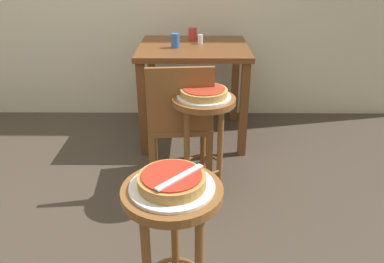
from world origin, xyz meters
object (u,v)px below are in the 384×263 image
stool_middle (204,126)px  cup_far_edge (193,34)px  serving_plate_middle (204,97)px  condiment_shaker (200,39)px  pizza_server_knife (180,177)px  dining_table (193,62)px  pizza_foreground (172,180)px  cup_near_edge (175,41)px  pizza_middle (204,92)px  stool_foreground (173,228)px  serving_plate_foreground (172,187)px  wooden_chair (180,121)px

stool_middle → cup_far_edge: cup_far_edge is taller
serving_plate_middle → condiment_shaker: condiment_shaker is taller
cup_far_edge → pizza_server_knife: (-0.03, -2.04, -0.09)m
dining_table → cup_far_edge: 0.27m
pizza_foreground → cup_near_edge: cup_near_edge is taller
cup_far_edge → cup_near_edge: bearing=-115.5°
pizza_middle → pizza_server_knife: 0.96m
stool_foreground → dining_table: bearing=87.8°
stool_middle → cup_near_edge: 0.91m
serving_plate_foreground → pizza_middle: 0.94m
stool_foreground → serving_plate_foreground: serving_plate_foreground is taller
stool_foreground → dining_table: dining_table is taller
serving_plate_foreground → condiment_shaker: (0.12, 1.89, 0.13)m
stool_foreground → cup_near_edge: bearing=92.3°
stool_middle → wooden_chair: bearing=137.6°
stool_middle → serving_plate_middle: bearing=0.0°
pizza_foreground → dining_table: dining_table is taller
stool_foreground → pizza_server_knife: bearing=-33.7°
pizza_middle → dining_table: 0.89m
serving_plate_middle → cup_far_edge: (-0.07, 1.09, 0.15)m
stool_middle → serving_plate_middle: 0.18m
pizza_middle → condiment_shaker: size_ratio=3.86×
serving_plate_foreground → dining_table: dining_table is taller
serving_plate_middle → pizza_server_knife: (-0.10, -0.95, 0.06)m
stool_foreground → pizza_foreground: size_ratio=2.74×
pizza_foreground → stool_middle: 0.96m
dining_table → condiment_shaker: condiment_shaker is taller
pizza_foreground → stool_middle: bearing=81.8°
serving_plate_middle → wooden_chair: size_ratio=0.37×
cup_near_edge → condiment_shaker: cup_near_edge is taller
serving_plate_middle → dining_table: 0.89m
wooden_chair → pizza_server_knife: (0.04, -1.09, 0.27)m
dining_table → pizza_server_knife: (-0.04, -1.84, 0.09)m
dining_table → wooden_chair: wooden_chair is taller
stool_foreground → serving_plate_middle: bearing=81.8°
stool_middle → stool_foreground: bearing=-98.2°
pizza_foreground → condiment_shaker: size_ratio=3.47×
serving_plate_middle → pizza_middle: 0.03m
stool_middle → dining_table: bearing=94.2°
stool_middle → pizza_server_knife: size_ratio=3.07×
stool_middle → dining_table: size_ratio=0.79×
serving_plate_middle → stool_middle: bearing=0.0°
pizza_foreground → dining_table: bearing=87.8°
stool_middle → condiment_shaker: size_ratio=9.51×
dining_table → serving_plate_foreground: bearing=-92.2°
pizza_middle → condiment_shaker: condiment_shaker is taller
serving_plate_foreground → pizza_foreground: (-0.00, 0.00, 0.03)m
cup_near_edge → wooden_chair: cup_near_edge is taller
wooden_chair → serving_plate_middle: bearing=-42.4°
pizza_middle → dining_table: (-0.07, 0.89, -0.06)m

